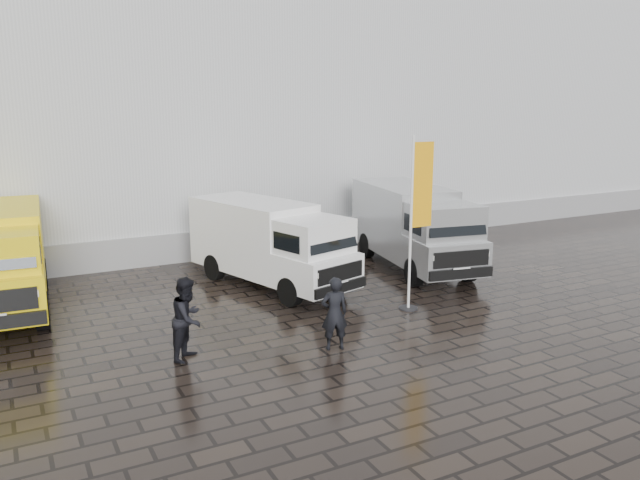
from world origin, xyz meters
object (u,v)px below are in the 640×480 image
(flagpole, at_px, (417,215))
(wheelie_bin, at_px, (444,223))
(person_front, at_px, (334,313))
(person_tent, at_px, (188,318))
(van_white, at_px, (271,245))
(van_silver, at_px, (414,228))

(flagpole, distance_m, wheelie_bin, 10.03)
(flagpole, height_order, wheelie_bin, flagpole)
(wheelie_bin, distance_m, person_front, 13.19)
(flagpole, relative_size, person_tent, 2.55)
(van_white, xyz_separation_m, person_front, (-0.69, -5.10, -0.41))
(flagpole, distance_m, person_tent, 6.41)
(flagpole, bearing_deg, van_white, 125.17)
(van_white, xyz_separation_m, van_silver, (4.93, -0.23, 0.08))
(wheelie_bin, bearing_deg, van_silver, -135.20)
(person_front, xyz_separation_m, person_tent, (-2.96, 0.98, 0.07))
(person_front, bearing_deg, flagpole, -141.43)
(van_silver, distance_m, wheelie_bin, 5.81)
(person_front, relative_size, person_tent, 0.93)
(van_silver, relative_size, person_tent, 3.42)
(flagpole, relative_size, person_front, 2.76)
(flagpole, bearing_deg, van_silver, 54.69)
(person_tent, bearing_deg, van_white, 0.35)
(van_silver, xyz_separation_m, flagpole, (-2.39, -3.38, 1.18))
(flagpole, xyz_separation_m, person_tent, (-6.18, -0.52, -1.60))
(wheelie_bin, xyz_separation_m, person_tent, (-12.88, -7.71, 0.41))
(van_silver, xyz_separation_m, wheelie_bin, (4.31, 3.81, -0.84))
(van_white, relative_size, wheelie_bin, 6.02)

